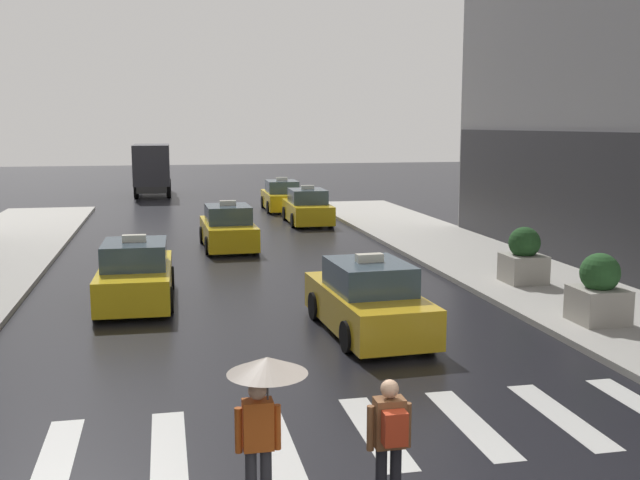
% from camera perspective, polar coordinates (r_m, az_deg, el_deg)
% --- Properties ---
extents(crosswalk_markings, '(11.30, 2.80, 0.01)m').
position_cam_1_polar(crosswalk_markings, '(11.55, 0.45, -14.74)').
color(crosswalk_markings, silver).
rests_on(crosswalk_markings, ground).
extents(taxi_lead, '(2.10, 4.62, 1.80)m').
position_cam_1_polar(taxi_lead, '(16.72, 3.68, -4.66)').
color(taxi_lead, gold).
rests_on(taxi_lead, ground).
extents(taxi_second, '(2.00, 4.57, 1.80)m').
position_cam_1_polar(taxi_second, '(20.06, -13.92, -2.62)').
color(taxi_second, yellow).
rests_on(taxi_second, ground).
extents(taxi_third, '(2.00, 4.57, 1.80)m').
position_cam_1_polar(taxi_third, '(28.26, -7.05, 0.85)').
color(taxi_third, yellow).
rests_on(taxi_third, ground).
extents(taxi_fourth, '(2.00, 4.57, 1.80)m').
position_cam_1_polar(taxi_fourth, '(35.00, -0.98, 2.45)').
color(taxi_fourth, yellow).
rests_on(taxi_fourth, ground).
extents(taxi_fifth, '(2.00, 4.57, 1.80)m').
position_cam_1_polar(taxi_fifth, '(40.44, -2.95, 3.31)').
color(taxi_fifth, yellow).
rests_on(taxi_fifth, ground).
extents(box_truck, '(2.35, 7.57, 3.35)m').
position_cam_1_polar(box_truck, '(49.76, -12.71, 5.44)').
color(box_truck, '#2D2D2D').
rests_on(box_truck, ground).
extents(pedestrian_with_umbrella, '(0.96, 0.96, 1.94)m').
position_cam_1_polar(pedestrian_with_umbrella, '(8.94, -4.31, -11.53)').
color(pedestrian_with_umbrella, '#333338').
rests_on(pedestrian_with_umbrella, ground).
extents(pedestrian_with_backpack, '(0.55, 0.43, 1.65)m').
position_cam_1_polar(pedestrian_with_backpack, '(9.16, 5.37, -14.68)').
color(pedestrian_with_backpack, black).
rests_on(pedestrian_with_backpack, ground).
extents(planter_near_corner, '(1.10, 1.10, 1.60)m').
position_cam_1_polar(planter_near_corner, '(18.09, 20.57, -3.69)').
color(planter_near_corner, '#A8A399').
rests_on(planter_near_corner, curb_right).
extents(planter_mid_block, '(1.10, 1.10, 1.60)m').
position_cam_1_polar(planter_mid_block, '(21.98, 15.33, -1.29)').
color(planter_mid_block, '#A8A399').
rests_on(planter_mid_block, curb_right).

